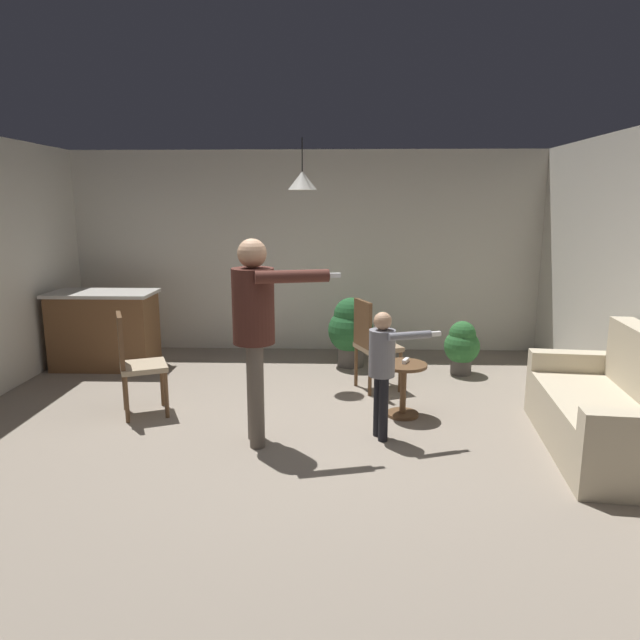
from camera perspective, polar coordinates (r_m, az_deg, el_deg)
name	(u,v)px	position (r m, az deg, el deg)	size (l,w,h in m)	color
ground	(287,440)	(5.06, -3.30, -11.87)	(7.68, 7.68, 0.00)	gray
wall_back	(307,252)	(7.86, -1.32, 6.78)	(6.40, 0.10, 2.70)	silver
couch_floral	(611,413)	(5.29, 27.01, -8.25)	(1.04, 1.88, 1.00)	beige
kitchen_counter	(105,330)	(7.53, -20.70, -0.90)	(1.26, 0.66, 0.95)	brown
side_table_by_couch	(403,383)	(5.54, 8.31, -6.24)	(0.44, 0.44, 0.52)	brown
person_adult	(255,319)	(4.71, -6.46, 0.08)	(0.89, 0.49, 1.74)	#60564C
person_child	(383,361)	(4.89, 6.31, -4.09)	(0.61, 0.31, 1.12)	black
dining_chair_by_counter	(372,341)	(6.20, 5.22, -2.13)	(0.55, 0.55, 1.00)	brown
dining_chair_near_wall	(135,360)	(5.72, -17.98, -3.84)	(0.55, 0.55, 1.00)	brown
potted_plant_corner	(351,329)	(7.11, 3.09, -0.87)	(0.57, 0.57, 0.87)	#4C4742
potted_plant_by_wall	(462,345)	(6.99, 13.97, -2.45)	(0.42, 0.42, 0.64)	#4C4742
spare_remote_on_table	(406,361)	(5.51, 8.53, -4.04)	(0.04, 0.13, 0.04)	white
ceiling_light_pendant	(302,180)	(6.40, -1.78, 13.74)	(0.32, 0.32, 0.55)	silver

